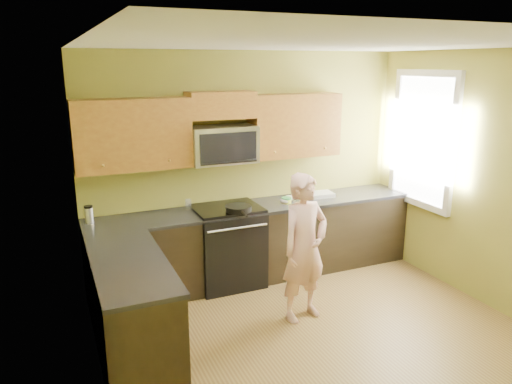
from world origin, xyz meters
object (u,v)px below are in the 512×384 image
stove (228,246)px  travel_mug (90,223)px  butter_tub (286,203)px  frying_pan (239,211)px  woman (305,248)px  microwave (223,162)px

stove → travel_mug: size_ratio=4.98×
travel_mug → stove: bearing=-4.6°
butter_tub → travel_mug: (-2.25, 0.15, 0.00)m
frying_pan → travel_mug: (-1.56, 0.32, -0.03)m
stove → travel_mug: (-1.50, 0.12, 0.45)m
woman → frying_pan: 0.95m
butter_tub → microwave: bearing=168.2°
butter_tub → travel_mug: size_ratio=0.63×
microwave → frying_pan: bearing=-79.0°
microwave → frying_pan: size_ratio=1.48×
stove → microwave: bearing=90.0°
microwave → travel_mug: microwave is taller
stove → woman: (0.44, -1.05, 0.29)m
frying_pan → butter_tub: size_ratio=4.27×
butter_tub → travel_mug: 2.26m
woman → frying_pan: (-0.37, 0.86, 0.19)m
frying_pan → travel_mug: 1.60m
microwave → butter_tub: size_ratio=6.31×
microwave → woman: 1.43m
stove → butter_tub: 0.87m
butter_tub → woman: bearing=-107.2°
microwave → travel_mug: 1.59m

